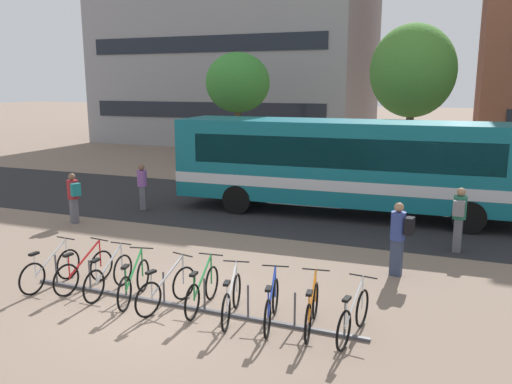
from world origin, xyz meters
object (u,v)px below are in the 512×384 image
parked_bicycle_green_3 (134,283)px  parked_bicycle_green_5 (202,291)px  commuter_teal_pack_2 (73,195)px  city_bus (354,164)px  commuter_grey_pack_0 (142,184)px  parked_bicycle_silver_4 (167,290)px  street_tree_1 (238,83)px  street_tree_0 (413,71)px  parked_bicycle_white_6 (232,300)px  parked_bicycle_white_0 (51,270)px  parked_bicycle_orange_8 (312,310)px  commuter_grey_pack_1 (459,215)px  parked_bicycle_white_9 (353,317)px  parked_bicycle_blue_7 (272,306)px  parked_bicycle_silver_2 (109,277)px  commuter_black_pack_3 (399,234)px  parked_bicycle_red_1 (84,271)px

parked_bicycle_green_3 → parked_bicycle_green_5: size_ratio=0.98×
commuter_teal_pack_2 → city_bus: bearing=-123.2°
city_bus → commuter_grey_pack_0: 7.42m
parked_bicycle_green_3 → parked_bicycle_silver_4: bearing=-107.7°
commuter_grey_pack_0 → street_tree_1: 11.41m
street_tree_0 → street_tree_1: 9.70m
parked_bicycle_green_3 → parked_bicycle_white_6: 2.22m
city_bus → street_tree_1: 12.23m
parked_bicycle_white_0 → parked_bicycle_green_5: same height
parked_bicycle_green_5 → street_tree_1: bearing=16.2°
parked_bicycle_orange_8 → commuter_grey_pack_1: 6.28m
parked_bicycle_silver_4 → parked_bicycle_white_9: bearing=-75.7°
commuter_grey_pack_0 → commuter_grey_pack_1: 10.55m
parked_bicycle_blue_7 → parked_bicycle_orange_8: size_ratio=0.99×
parked_bicycle_blue_7 → parked_bicycle_white_9: same height
parked_bicycle_silver_2 → street_tree_1: bearing=13.3°
parked_bicycle_white_9 → street_tree_0: bearing=9.4°
parked_bicycle_green_5 → parked_bicycle_blue_7: bearing=-101.3°
parked_bicycle_green_3 → parked_bicycle_silver_4: size_ratio=1.00×
parked_bicycle_blue_7 → street_tree_0: size_ratio=0.25×
parked_bicycle_white_6 → parked_bicycle_white_0: bearing=77.3°
parked_bicycle_green_3 → parked_bicycle_white_9: (4.52, 0.03, 0.00)m
parked_bicycle_white_9 → parked_bicycle_blue_7: bearing=99.7°
parked_bicycle_silver_2 → parked_bicycle_blue_7: same height
parked_bicycle_white_0 → parked_bicycle_orange_8: size_ratio=1.01×
parked_bicycle_green_5 → parked_bicycle_silver_2: bearing=86.1°
parked_bicycle_white_6 → commuter_teal_pack_2: (-7.56, 4.57, 0.55)m
commuter_grey_pack_1 → street_tree_0: bearing=19.9°
parked_bicycle_white_0 → parked_bicycle_silver_4: same height
parked_bicycle_green_3 → parked_bicycle_blue_7: 3.02m
parked_bicycle_orange_8 → commuter_teal_pack_2: bearing=56.1°
parked_bicycle_white_0 → street_tree_1: (-3.10, 17.72, 4.08)m
commuter_grey_pack_0 → parked_bicycle_blue_7: bearing=18.4°
parked_bicycle_green_3 → commuter_black_pack_3: bearing=-67.6°
city_bus → parked_bicycle_green_3: bearing=-109.4°
parked_bicycle_silver_4 → commuter_grey_pack_0: size_ratio=1.03×
parked_bicycle_white_9 → street_tree_0: (-0.51, 14.84, 4.55)m
city_bus → parked_bicycle_blue_7: city_bus is taller
parked_bicycle_white_0 → street_tree_0: size_ratio=0.25×
parked_bicycle_green_3 → street_tree_0: (4.01, 14.87, 4.55)m
parked_bicycle_silver_2 → parked_bicycle_white_6: (2.93, -0.16, 0.00)m
parked_bicycle_white_6 → city_bus: bearing=-15.9°
parked_bicycle_red_1 → commuter_grey_pack_0: 7.34m
parked_bicycle_green_5 → parked_bicycle_white_6: 0.75m
commuter_black_pack_3 → street_tree_0: bearing=-76.0°
commuter_grey_pack_1 → parked_bicycle_white_0: bearing=131.5°
parked_bicycle_green_3 → commuter_black_pack_3: 6.03m
parked_bicycle_blue_7 → parked_bicycle_orange_8: bearing=-95.3°
parked_bicycle_green_5 → parked_bicycle_blue_7: size_ratio=1.01×
parked_bicycle_green_3 → parked_bicycle_blue_7: same height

